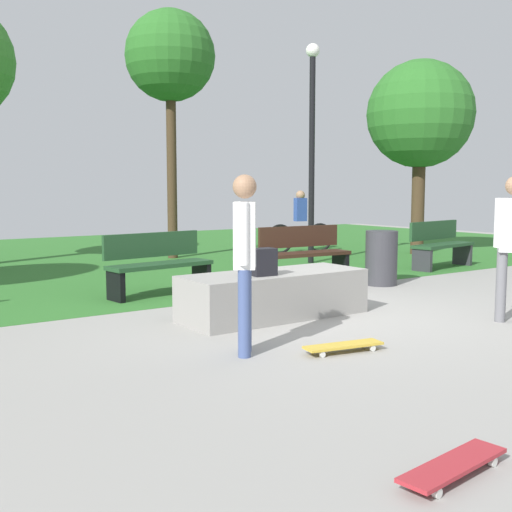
# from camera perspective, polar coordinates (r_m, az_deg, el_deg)

# --- Properties ---
(ground_plane) EXTENTS (28.00, 28.00, 0.00)m
(ground_plane) POSITION_cam_1_polar(r_m,az_deg,el_deg) (8.09, 6.36, -5.09)
(ground_plane) COLOR gray
(grass_lawn) EXTENTS (26.60, 12.50, 0.01)m
(grass_lawn) POSITION_cam_1_polar(r_m,az_deg,el_deg) (14.76, -13.87, -0.09)
(grass_lawn) COLOR #2D6B28
(grass_lawn) RESTS_ON ground_plane
(concrete_ledge) EXTENTS (2.32, 0.85, 0.55)m
(concrete_ledge) POSITION_cam_1_polar(r_m,az_deg,el_deg) (7.76, 1.62, -3.48)
(concrete_ledge) COLOR gray
(concrete_ledge) RESTS_ON ground_plane
(backpack_on_ledge) EXTENTS (0.30, 0.23, 0.32)m
(backpack_on_ledge) POSITION_cam_1_polar(r_m,az_deg,el_deg) (7.41, 0.65, -0.53)
(backpack_on_ledge) COLOR black
(backpack_on_ledge) RESTS_ON concrete_ledge
(skater_performing_trick) EXTENTS (0.35, 0.38, 1.70)m
(skater_performing_trick) POSITION_cam_1_polar(r_m,az_deg,el_deg) (5.95, -1.01, 0.52)
(skater_performing_trick) COLOR #3F5184
(skater_performing_trick) RESTS_ON ground_plane
(skateboard_by_ledge) EXTENTS (0.82, 0.34, 0.08)m
(skateboard_by_ledge) POSITION_cam_1_polar(r_m,az_deg,el_deg) (6.23, 7.83, -7.96)
(skateboard_by_ledge) COLOR gold
(skateboard_by_ledge) RESTS_ON ground_plane
(skateboard_spare) EXTENTS (0.82, 0.29, 0.08)m
(skateboard_spare) POSITION_cam_1_polar(r_m,az_deg,el_deg) (3.83, 17.26, -17.45)
(skateboard_spare) COLOR #A5262D
(skateboard_spare) RESTS_ON ground_plane
(park_bench_near_path) EXTENTS (1.65, 0.69, 0.91)m
(park_bench_near_path) POSITION_cam_1_polar(r_m,az_deg,el_deg) (12.93, 16.16, 1.09)
(park_bench_near_path) COLOR #1E4223
(park_bench_near_path) RESTS_ON ground_plane
(park_bench_by_oak) EXTENTS (1.64, 0.65, 0.91)m
(park_bench_by_oak) POSITION_cam_1_polar(r_m,az_deg,el_deg) (9.41, -8.78, -0.57)
(park_bench_by_oak) COLOR #1E4223
(park_bench_by_oak) RESTS_ON ground_plane
(park_bench_far_right) EXTENTS (1.63, 0.59, 0.91)m
(park_bench_far_right) POSITION_cam_1_polar(r_m,az_deg,el_deg) (10.87, 4.29, 0.39)
(park_bench_far_right) COLOR #331E14
(park_bench_far_right) RESTS_ON ground_plane
(tree_tall_oak) EXTENTS (2.46, 2.46, 4.48)m
(tree_tall_oak) POSITION_cam_1_polar(r_m,az_deg,el_deg) (15.50, 14.50, 12.09)
(tree_tall_oak) COLOR #42301E
(tree_tall_oak) RESTS_ON grass_lawn
(tree_slender_maple) EXTENTS (1.95, 1.95, 5.37)m
(tree_slender_maple) POSITION_cam_1_polar(r_m,az_deg,el_deg) (14.48, -7.69, 17.13)
(tree_slender_maple) COLOR #42301E
(tree_slender_maple) RESTS_ON grass_lawn
(lamp_post) EXTENTS (0.28, 0.28, 4.45)m
(lamp_post) POSITION_cam_1_polar(r_m,az_deg,el_deg) (13.26, 5.04, 10.97)
(lamp_post) COLOR black
(lamp_post) RESTS_ON ground_plane
(trash_bin) EXTENTS (0.51, 0.51, 0.88)m
(trash_bin) POSITION_cam_1_polar(r_m,az_deg,el_deg) (10.47, 11.15, -0.17)
(trash_bin) COLOR #333338
(trash_bin) RESTS_ON ground_plane
(cyclist_on_bicycle) EXTENTS (1.80, 0.39, 1.52)m
(cyclist_on_bicycle) POSITION_cam_1_polar(r_m,az_deg,el_deg) (15.50, 3.98, 2.70)
(cyclist_on_bicycle) COLOR black
(cyclist_on_bicycle) RESTS_ON ground_plane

